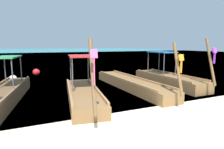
# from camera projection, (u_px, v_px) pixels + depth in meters

# --- Properties ---
(ground) EXTENTS (120.00, 120.00, 0.00)m
(ground) POSITION_uv_depth(u_px,v_px,m) (158.00, 124.00, 5.96)
(ground) COLOR beige
(sea_water) EXTENTS (120.00, 120.00, 0.00)m
(sea_water) POSITION_uv_depth(u_px,v_px,m) (37.00, 52.00, 61.31)
(sea_water) COLOR teal
(sea_water) RESTS_ON ground
(longtail_boat_yellow_ribbon) EXTENTS (2.05, 6.30, 2.66)m
(longtail_boat_yellow_ribbon) POSITION_uv_depth(u_px,v_px,m) (5.00, 94.00, 8.22)
(longtail_boat_yellow_ribbon) COLOR brown
(longtail_boat_yellow_ribbon) RESTS_ON ground
(longtail_boat_pink_ribbon) EXTENTS (2.09, 5.89, 2.65)m
(longtail_boat_pink_ribbon) POSITION_uv_depth(u_px,v_px,m) (83.00, 94.00, 8.44)
(longtail_boat_pink_ribbon) COLOR brown
(longtail_boat_pink_ribbon) RESTS_ON ground
(longtail_boat_orange_ribbon) EXTENTS (1.15, 7.42, 2.55)m
(longtail_boat_orange_ribbon) POSITION_uv_depth(u_px,v_px,m) (131.00, 84.00, 10.75)
(longtail_boat_orange_ribbon) COLOR brown
(longtail_boat_orange_ribbon) RESTS_ON ground
(longtail_boat_violet_ribbon) EXTENTS (1.36, 6.08, 2.76)m
(longtail_boat_violet_ribbon) POSITION_uv_depth(u_px,v_px,m) (168.00, 79.00, 11.76)
(longtail_boat_violet_ribbon) COLOR brown
(longtail_boat_violet_ribbon) RESTS_ON ground
(mooring_buoy_near) EXTENTS (0.54, 0.54, 0.54)m
(mooring_buoy_near) POSITION_uv_depth(u_px,v_px,m) (36.00, 72.00, 15.26)
(mooring_buoy_near) COLOR red
(mooring_buoy_near) RESTS_ON sea_water
(mooring_buoy_far) EXTENTS (0.51, 0.51, 0.51)m
(mooring_buoy_far) POSITION_uv_depth(u_px,v_px,m) (13.00, 79.00, 12.30)
(mooring_buoy_far) COLOR white
(mooring_buoy_far) RESTS_ON sea_water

